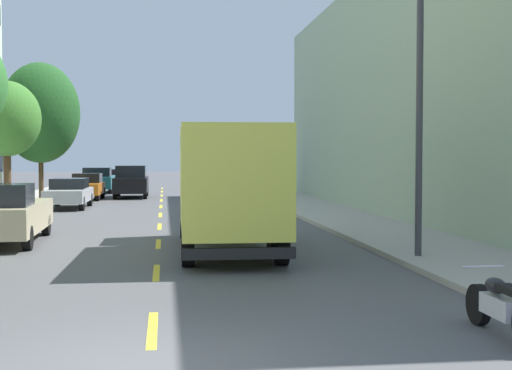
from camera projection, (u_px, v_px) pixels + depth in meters
ground_plane at (161, 203)px, 37.88m from camera, size 160.00×160.00×0.00m
sidewalk_left at (16, 205)px, 34.98m from camera, size 3.20×120.00×0.14m
sidewalk_right at (299, 203)px, 36.81m from camera, size 3.20×120.00×0.14m
lane_centerline_dashes at (161, 210)px, 32.43m from camera, size 0.14×47.20×0.01m
apartment_block_opposite at (491, 92)px, 29.52m from camera, size 10.00×36.00×10.30m
street_tree_third at (7, 119)px, 29.80m from camera, size 2.84×2.84×5.52m
street_tree_farthest at (40, 113)px, 37.93m from camera, size 4.17×4.17×7.36m
street_lamp at (414, 72)px, 16.48m from camera, size 1.35×0.28×7.49m
delivery_box_truck at (227, 181)px, 18.39m from camera, size 2.52×7.70×3.19m
parked_sedan_silver at (69, 193)px, 33.76m from camera, size 1.86×4.52×1.43m
parked_hatchback_orange at (87, 186)px, 40.66m from camera, size 1.81×4.03×1.50m
parked_hatchback_charcoal at (219, 179)px, 53.81m from camera, size 1.78×4.02×1.50m
parked_sedan_red at (110, 178)px, 57.89m from camera, size 1.84×4.52×1.43m
parked_pickup_champagne at (4, 215)px, 20.08m from camera, size 2.15×5.36×1.73m
parked_pickup_navy at (234, 183)px, 43.52m from camera, size 2.09×5.33×1.73m
parked_pickup_teal at (99, 181)px, 48.14m from camera, size 2.00×5.30×1.73m
moving_black_sedan at (131, 181)px, 42.60m from camera, size 1.95×4.80×1.93m
parked_motorcycle at (501, 307)px, 9.70m from camera, size 0.62×2.05×0.90m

